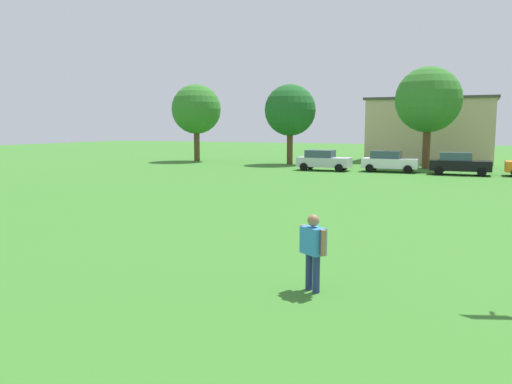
{
  "coord_description": "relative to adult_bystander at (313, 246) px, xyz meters",
  "views": [
    {
      "loc": [
        4.54,
        2.29,
        3.59
      ],
      "look_at": [
        0.92,
        10.66,
        2.42
      ],
      "focal_mm": 35.8,
      "sensor_mm": 36.0,
      "label": 1
    }
  ],
  "objects": [
    {
      "name": "tree_far_left",
      "position": [
        -23.68,
        36.15,
        4.34
      ],
      "size": [
        5.09,
        5.09,
        7.93
      ],
      "color": "brown",
      "rests_on": "ground"
    },
    {
      "name": "parked_car_silver_0",
      "position": [
        -8.37,
        30.23,
        -0.16
      ],
      "size": [
        4.3,
        2.02,
        1.68
      ],
      "color": "silver",
      "rests_on": "ground"
    },
    {
      "name": "tree_center",
      "position": [
        -0.79,
        35.58,
        4.82
      ],
      "size": [
        5.54,
        5.54,
        8.64
      ],
      "color": "brown",
      "rests_on": "ground"
    },
    {
      "name": "parked_car_black_2",
      "position": [
        2.06,
        30.53,
        -0.16
      ],
      "size": [
        4.3,
        2.02,
        1.68
      ],
      "color": "black",
      "rests_on": "ground"
    },
    {
      "name": "parked_car_white_1",
      "position": [
        -3.16,
        31.0,
        -0.16
      ],
      "size": [
        4.3,
        2.02,
        1.68
      ],
      "color": "white",
      "rests_on": "ground"
    },
    {
      "name": "adult_bystander",
      "position": [
        0.0,
        0.0,
        0.0
      ],
      "size": [
        0.69,
        0.57,
        1.71
      ],
      "rotation": [
        0.0,
        0.0,
        2.55
      ],
      "color": "navy",
      "rests_on": "ground"
    },
    {
      "name": "ground_plane",
      "position": [
        -1.38,
        17.27,
        -1.01
      ],
      "size": [
        160.0,
        160.0,
        0.0
      ],
      "primitive_type": "plane",
      "color": "#387528"
    },
    {
      "name": "tree_left",
      "position": [
        -13.25,
        35.74,
        4.1
      ],
      "size": [
        4.86,
        4.86,
        7.57
      ],
      "color": "brown",
      "rests_on": "ground"
    },
    {
      "name": "house_left",
      "position": [
        -1.26,
        45.67,
        2.23
      ],
      "size": [
        12.41,
        9.29,
        6.46
      ],
      "color": "beige",
      "rests_on": "ground"
    }
  ]
}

